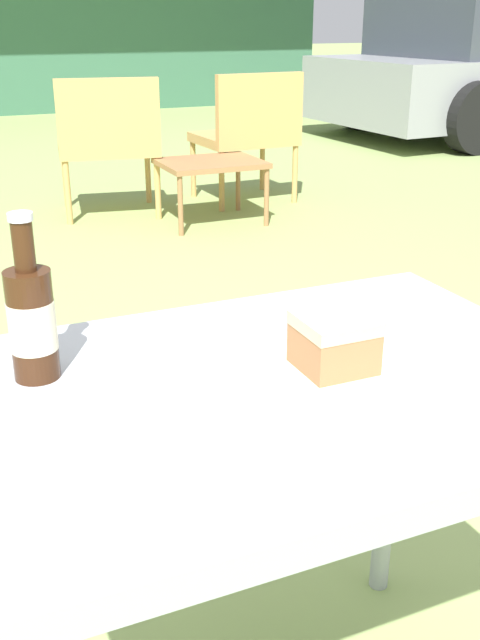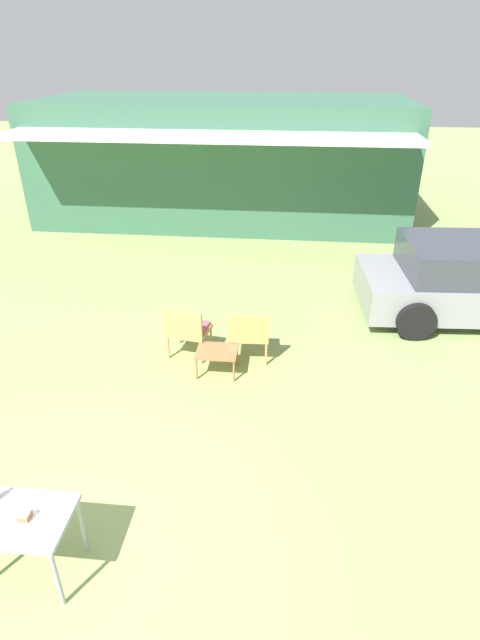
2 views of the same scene
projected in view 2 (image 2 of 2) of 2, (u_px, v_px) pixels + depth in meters
ground_plane at (33, 570)px, 4.51m from camera, size 60.00×60.00×0.00m
cabin_building at (224, 158)px, 13.51m from camera, size 9.51×5.46×3.02m
parked_car at (472, 281)px, 8.56m from camera, size 3.94×2.17×1.32m
wicker_chair_cushioned at (188, 328)px, 7.45m from camera, size 0.66×0.60×0.83m
wicker_chair_plain at (249, 332)px, 7.34m from camera, size 0.61×0.54×0.83m
garden_side_table at (217, 353)px, 7.12m from camera, size 0.58×0.47×0.37m
patio_table at (19, 523)px, 4.21m from camera, size 0.88×0.61×0.70m
cake_on_plate at (23, 517)px, 4.14m from camera, size 0.25×0.25×0.08m
fork at (17, 518)px, 4.16m from camera, size 0.17×0.09×0.01m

